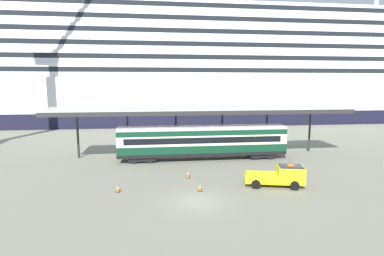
{
  "coord_description": "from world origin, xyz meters",
  "views": [
    {
      "loc": [
        -3.46,
        -23.21,
        9.16
      ],
      "look_at": [
        0.79,
        9.62,
        4.5
      ],
      "focal_mm": 29.17,
      "sensor_mm": 36.0,
      "label": 1
    }
  ],
  "objects": [
    {
      "name": "platform_canopy",
      "position": [
        2.62,
        14.19,
        6.08
      ],
      "size": [
        36.63,
        5.27,
        6.39
      ],
      "color": "#B2B2B2",
      "rests_on": "ground"
    },
    {
      "name": "quay_bollard",
      "position": [
        10.64,
        6.02,
        0.52
      ],
      "size": [
        0.48,
        0.48,
        0.96
      ],
      "color": "black",
      "rests_on": "ground"
    },
    {
      "name": "ground_plane",
      "position": [
        0.0,
        0.0,
        0.0
      ],
      "size": [
        400.0,
        400.0,
        0.0
      ],
      "primitive_type": "plane",
      "color": "slate"
    },
    {
      "name": "traffic_cone_far",
      "position": [
        -0.04,
        6.34,
        0.38
      ],
      "size": [
        0.36,
        0.36,
        0.78
      ],
      "color": "black",
      "rests_on": "ground"
    },
    {
      "name": "train_carriage",
      "position": [
        2.62,
        13.73,
        2.3
      ],
      "size": [
        20.36,
        2.81,
        4.11
      ],
      "color": "black",
      "rests_on": "ground"
    },
    {
      "name": "traffic_cone_mid",
      "position": [
        -6.47,
        3.07,
        0.32
      ],
      "size": [
        0.36,
        0.36,
        0.65
      ],
      "color": "black",
      "rests_on": "ground"
    },
    {
      "name": "cruise_ship",
      "position": [
        12.29,
        54.46,
        12.21
      ],
      "size": [
        152.03,
        23.67,
        36.08
      ],
      "color": "black",
      "rests_on": "ground"
    },
    {
      "name": "service_truck",
      "position": [
        7.91,
        2.82,
        0.99
      ],
      "size": [
        5.53,
        3.22,
        2.02
      ],
      "color": "yellow",
      "rests_on": "ground"
    },
    {
      "name": "traffic_cone_near",
      "position": [
        0.56,
        2.38,
        0.32
      ],
      "size": [
        0.36,
        0.36,
        0.64
      ],
      "color": "black",
      "rests_on": "ground"
    }
  ]
}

